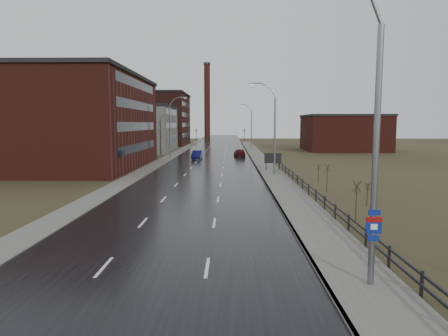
{
  "coord_description": "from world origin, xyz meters",
  "views": [
    {
      "loc": [
        3.31,
        -13.06,
        6.41
      ],
      "look_at": [
        2.84,
        17.48,
        3.0
      ],
      "focal_mm": 32.0,
      "sensor_mm": 36.0,
      "label": 1
    }
  ],
  "objects_px": {
    "streetlight_main": "(368,133)",
    "billboard": "(273,159)",
    "car_far": "(240,153)",
    "car_near": "(197,155)"
  },
  "relations": [
    {
      "from": "streetlight_main",
      "to": "car_far",
      "type": "xyz_separation_m",
      "value": [
        -3.33,
        61.16,
        -5.26
      ]
    },
    {
      "from": "billboard",
      "to": "car_far",
      "type": "height_order",
      "value": "billboard"
    },
    {
      "from": "billboard",
      "to": "car_near",
      "type": "bearing_deg",
      "value": 123.98
    },
    {
      "from": "billboard",
      "to": "streetlight_main",
      "type": "bearing_deg",
      "value": -90.93
    },
    {
      "from": "streetlight_main",
      "to": "car_near",
      "type": "height_order",
      "value": "streetlight_main"
    },
    {
      "from": "streetlight_main",
      "to": "billboard",
      "type": "height_order",
      "value": "streetlight_main"
    },
    {
      "from": "billboard",
      "to": "car_near",
      "type": "height_order",
      "value": "billboard"
    },
    {
      "from": "streetlight_main",
      "to": "billboard",
      "type": "bearing_deg",
      "value": 89.07
    },
    {
      "from": "streetlight_main",
      "to": "billboard",
      "type": "distance_m",
      "value": 39.07
    },
    {
      "from": "billboard",
      "to": "car_far",
      "type": "distance_m",
      "value": 22.72
    }
  ]
}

